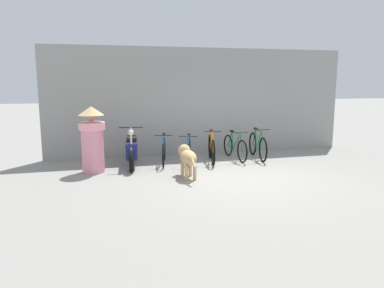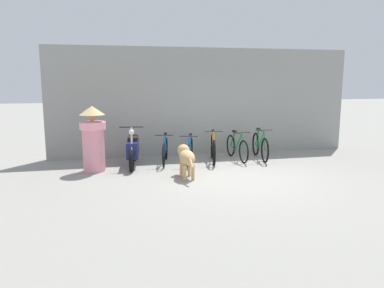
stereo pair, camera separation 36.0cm
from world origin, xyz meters
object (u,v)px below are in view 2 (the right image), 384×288
Objects in this scene: stray_dog at (186,157)px; bicycle_3 at (237,147)px; person_in_robes at (93,138)px; bicycle_4 at (260,146)px; bicycle_0 at (165,151)px; bicycle_2 at (213,149)px; bicycle_1 at (190,151)px; motorcycle at (133,150)px.

bicycle_3 is at bearing -48.45° from stray_dog.
person_in_robes is (-2.05, 1.07, 0.35)m from stray_dog.
bicycle_4 is 1.45× the size of stray_dog.
bicycle_0 is at bearing -142.07° from person_in_robes.
bicycle_0 is at bearing -82.50° from bicycle_4.
bicycle_0 reaches higher than stray_dog.
bicycle_0 is 1.29m from bicycle_2.
bicycle_0 is 1.56m from stray_dog.
bicycle_1 is 1.39m from bicycle_3.
bicycle_3 is 2.38m from stray_dog.
bicycle_0 is at bearing -81.35° from bicycle_2.
bicycle_3 is 3.89m from person_in_robes.
bicycle_3 is 1.41× the size of stray_dog.
bicycle_3 is (0.73, 0.14, -0.02)m from bicycle_2.
bicycle_0 is at bearing 8.79° from stray_dog.
motorcycle is at bearing -73.45° from bicycle_1.
person_in_robes reaches higher than bicycle_3.
bicycle_2 is (1.29, -0.10, 0.02)m from bicycle_0.
bicycle_4 is 4.53m from person_in_robes.
motorcycle is at bearing -76.04° from bicycle_2.
bicycle_2 is 3.15m from person_in_robes.
bicycle_2 is (0.65, 0.04, 0.03)m from bicycle_1.
person_in_robes is (-3.82, -0.51, 0.49)m from bicycle_3.
bicycle_2 reaches higher than bicycle_4.
bicycle_2 is 1.01× the size of person_in_robes.
bicycle_1 is at bearing 96.92° from motorcycle.
bicycle_3 is (1.38, 0.18, 0.01)m from bicycle_1.
bicycle_1 is 0.66m from bicycle_2.
stray_dog is at bearing -50.05° from bicycle_4.
bicycle_0 is at bearing -85.67° from bicycle_1.
bicycle_4 is (2.67, -0.02, 0.02)m from bicycle_0.
person_in_robes is at bearing -62.75° from bicycle_0.
bicycle_3 is 2.87m from motorcycle.
person_in_robes reaches higher than bicycle_2.
bicycle_2 is 0.74m from bicycle_3.
bicycle_2 is at bearing -80.75° from bicycle_3.
bicycle_0 is 0.99× the size of person_in_robes.
stray_dog is at bearing 45.18° from motorcycle.
person_in_robes is (-4.48, -0.44, 0.47)m from bicycle_4.
bicycle_0 is 0.95× the size of bicycle_1.
stray_dog is (-0.39, -1.40, 0.15)m from bicycle_1.
bicycle_1 reaches higher than stray_dog.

